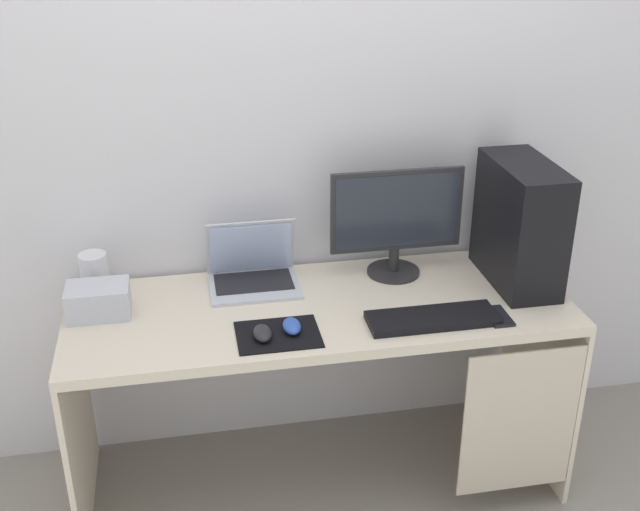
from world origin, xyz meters
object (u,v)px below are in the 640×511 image
Objects in this scene: mouse_left at (292,326)px; monitor at (396,221)px; projector at (98,300)px; pc_tower at (520,224)px; laptop at (253,272)px; mouse_right at (262,333)px; keyboard at (432,318)px; cell_phone at (498,316)px; speaker at (94,273)px.

monitor is at bearing 38.13° from mouse_left.
projector is 2.08× the size of mouse_left.
pc_tower is 0.94m from laptop.
mouse_right is (0.50, -0.25, -0.03)m from projector.
monitor is 1.04m from projector.
projector is 0.48× the size of keyboard.
projector is at bearing 153.20° from mouse_right.
pc_tower reaches higher than cell_phone.
mouse_right is at bearing 179.28° from cell_phone.
mouse_right is at bearing -26.80° from projector.
mouse_right is 0.74× the size of cell_phone.
projector is 1.29m from cell_phone.
pc_tower is 1.46m from speaker.
projector is 1.08m from keyboard.
speaker is at bearing 159.09° from keyboard.
speaker is 1.49× the size of mouse_right.
monitor is 1.05m from speaker.
pc_tower is 0.42m from monitor.
pc_tower is 0.92× the size of monitor.
pc_tower is 4.49× the size of mouse_left.
pc_tower is at bearing -0.75° from projector.
pc_tower is at bearing -16.74° from monitor.
pc_tower is at bearing -8.71° from laptop.
pc_tower is 2.16× the size of projector.
mouse_left reaches higher than cell_phone.
pc_tower reaches higher than monitor.
pc_tower is 1.40× the size of laptop.
projector reaches higher than keyboard.
mouse_left is at bearing 177.47° from keyboard.
projector is (-1.02, -0.10, -0.16)m from monitor.
speaker reaches higher than mouse_right.
keyboard is 4.38× the size of mouse_right.
mouse_right reaches higher than cell_phone.
projector is (-1.42, 0.02, -0.16)m from pc_tower.
mouse_right is (-0.09, -0.03, 0.00)m from mouse_left.
mouse_right is at bearing -145.43° from monitor.
keyboard is 0.45m from mouse_left.
projector is 0.64m from mouse_left.
mouse_right is at bearing -92.03° from laptop.
monitor is at bearing 163.26° from pc_tower.
speaker is 1.15m from keyboard.
laptop reaches higher than projector.
mouse_left is (-0.45, 0.02, 0.01)m from keyboard.
pc_tower is 1.43m from projector.
speaker is 1.49× the size of mouse_left.
laptop is 3.21× the size of mouse_right.
laptop is at bearing 87.97° from mouse_right.
keyboard is (1.05, -0.25, -0.04)m from projector.
monitor is 2.34× the size of projector.
pc_tower is 4.49× the size of mouse_right.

